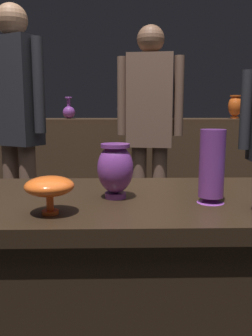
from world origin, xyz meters
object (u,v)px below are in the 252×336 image
Objects in this scene: vase_left_accent at (212,167)px; visitor_near_left at (17,118)px; vase_right_accent at (49,187)px; vase_centerpiece at (115,169)px; shelf_vase_center at (124,110)px; shelf_vase_far_right at (235,106)px; shelf_vase_left at (69,111)px; visitor_center_back at (150,124)px.

visitor_near_left is (-0.95, 1.25, 0.11)m from vase_left_accent.
vase_left_accent is 1.66× the size of vase_right_accent.
shelf_vase_center reaches higher than vase_centerpiece.
vase_centerpiece is 0.10× the size of visitor_near_left.
shelf_vase_far_right is (1.11, 2.19, 0.21)m from vase_centerpiece.
vase_left_accent is 2.43m from shelf_vase_left.
vase_right_accent is (-0.18, -0.17, -0.02)m from vase_centerpiece.
visitor_center_back is (-0.87, -0.79, -0.13)m from shelf_vase_far_right.
vase_left_accent is 1.07× the size of shelf_vase_far_right.
shelf_vase_left reaches higher than vase_left_accent.
vase_centerpiece is 0.31m from vase_left_accent.
shelf_vase_center is at bearing -96.03° from visitor_near_left.
shelf_vase_far_right reaches higher than shelf_vase_left.
vase_centerpiece is 0.78× the size of vase_left_accent.
shelf_vase_far_right is at bearing -119.75° from visitor_near_left.
shelf_vase_left is 1.56m from shelf_vase_far_right.
shelf_vase_left is (-0.27, 2.41, 0.18)m from vase_right_accent.
vase_right_accent is 2.43m from shelf_vase_left.
shelf_vase_far_right is at bearing 61.34° from vase_right_accent.
visitor_center_back reaches higher than shelf_vase_left.
shelf_vase_left is 1.07m from visitor_near_left.
shelf_vase_far_right reaches higher than vase_left_accent.
vase_centerpiece is at bearing -78.65° from shelf_vase_left.
vase_centerpiece is 2.16m from shelf_vase_center.
shelf_vase_left reaches higher than vase_centerpiece.
visitor_near_left is at bearing 127.22° from vase_left_accent.
vase_left_accent is at bearing 102.14° from visitor_center_back.
visitor_near_left is (-0.72, -0.97, -0.05)m from shelf_vase_center.
vase_right_accent is 0.65× the size of shelf_vase_far_right.
shelf_vase_far_right is 2.03m from visitor_near_left.
shelf_vase_left is at bearing 96.27° from vase_right_accent.
shelf_vase_center is 0.08× the size of visitor_near_left.
shelf_vase_far_right is (1.04, 0.04, 0.03)m from shelf_vase_center.
visitor_near_left reaches higher than shelf_vase_far_right.
shelf_vase_center is (0.25, 2.33, 0.20)m from vase_right_accent.
visitor_near_left reaches higher than vase_left_accent.
vase_left_accent is at bearing 157.53° from visitor_near_left.
vase_centerpiece is at bearing 167.86° from vase_left_accent.
vase_right_accent is at bearing -118.66° from shelf_vase_far_right.
shelf_vase_far_right is at bearing 2.08° from shelf_vase_center.
visitor_near_left is at bearing 118.63° from vase_centerpiece.
vase_left_accent is (0.30, -0.06, 0.01)m from vase_centerpiece.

